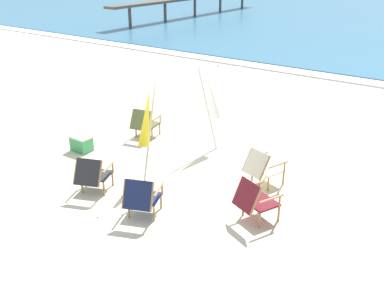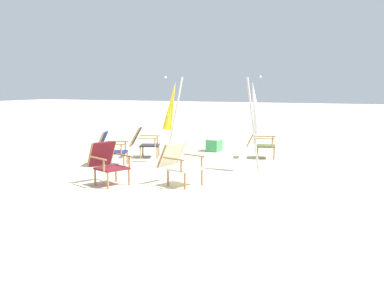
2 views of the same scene
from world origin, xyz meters
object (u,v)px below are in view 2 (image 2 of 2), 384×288
(beach_chair_front_left, at_px, (179,162))
(umbrella_furled_white, at_px, (255,109))
(umbrella_furled_yellow, at_px, (171,107))
(cooler_box, at_px, (214,144))
(beach_chair_far_center, at_px, (107,162))
(beach_chair_back_right, at_px, (109,148))
(beach_chair_back_left, at_px, (259,142))
(beach_chair_front_right, at_px, (143,141))

(beach_chair_front_left, xyz_separation_m, umbrella_furled_white, (-1.89, 0.93, 0.93))
(umbrella_furled_yellow, height_order, cooler_box, umbrella_furled_yellow)
(beach_chair_far_center, xyz_separation_m, cooler_box, (-4.86, 0.30, -0.23))
(beach_chair_front_left, distance_m, umbrella_furled_white, 2.31)
(umbrella_furled_yellow, bearing_deg, beach_chair_back_right, -53.47)
(umbrella_furled_white, relative_size, cooler_box, 4.25)
(umbrella_furled_yellow, xyz_separation_m, umbrella_furled_white, (0.14, 2.10, -0.01))
(beach_chair_front_left, relative_size, umbrella_furled_yellow, 0.42)
(beach_chair_front_left, bearing_deg, umbrella_furled_yellow, -150.25)
(beach_chair_back_left, relative_size, beach_chair_far_center, 0.96)
(beach_chair_far_center, bearing_deg, cooler_box, 176.47)
(beach_chair_back_left, bearing_deg, cooler_box, -114.41)
(beach_chair_front_left, relative_size, beach_chair_back_left, 1.05)
(beach_chair_front_left, height_order, cooler_box, beach_chair_front_left)
(beach_chair_far_center, relative_size, cooler_box, 1.80)
(umbrella_furled_white, bearing_deg, umbrella_furled_yellow, -93.84)
(beach_chair_front_right, relative_size, beach_chair_back_left, 1.08)
(beach_chair_back_right, xyz_separation_m, beach_chair_back_left, (-2.51, 2.90, -0.00))
(beach_chair_back_right, xyz_separation_m, umbrella_furled_white, (-0.73, 3.28, 0.93))
(beach_chair_front_right, xyz_separation_m, umbrella_furled_white, (0.65, 3.17, 0.93))
(umbrella_furled_yellow, bearing_deg, beach_chair_front_left, 29.75)
(umbrella_furled_yellow, bearing_deg, beach_chair_far_center, -2.18)
(umbrella_furled_yellow, bearing_deg, beach_chair_front_right, -115.29)
(beach_chair_far_center, xyz_separation_m, umbrella_furled_white, (-2.40, 2.19, 0.93))
(beach_chair_back_left, distance_m, beach_chair_far_center, 4.55)
(beach_chair_back_right, bearing_deg, beach_chair_front_left, 63.66)
(beach_chair_front_right, bearing_deg, cooler_box, 144.94)
(beach_chair_front_right, relative_size, cooler_box, 1.86)
(beach_chair_front_left, distance_m, umbrella_furled_yellow, 2.53)
(beach_chair_back_right, bearing_deg, beach_chair_far_center, 33.05)
(beach_chair_far_center, bearing_deg, beach_chair_back_right, -146.95)
(beach_chair_back_left, relative_size, cooler_box, 1.72)
(beach_chair_back_left, distance_m, umbrella_furled_white, 2.04)
(beach_chair_front_left, xyz_separation_m, beach_chair_front_right, (-2.54, -2.23, -0.00))
(beach_chair_far_center, relative_size, umbrella_furled_yellow, 0.42)
(beach_chair_front_left, relative_size, beach_chair_front_right, 0.97)
(beach_chair_back_left, bearing_deg, beach_chair_front_left, -8.60)
(beach_chair_front_left, height_order, umbrella_furled_white, umbrella_furled_white)
(beach_chair_far_center, bearing_deg, beach_chair_front_right, -162.28)
(beach_chair_front_right, xyz_separation_m, cooler_box, (-1.81, 1.27, -0.22))
(beach_chair_back_left, bearing_deg, umbrella_furled_yellow, -46.47)
(beach_chair_front_right, bearing_deg, umbrella_furled_white, 78.46)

